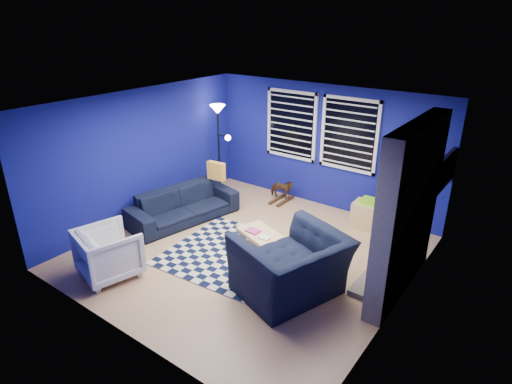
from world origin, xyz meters
TOP-DOWN VIEW (x-y plane):
  - floor at (0.00, 0.00)m, footprint 5.00×5.00m
  - ceiling at (0.00, 0.00)m, footprint 5.00×5.00m
  - wall_back at (0.00, 2.50)m, footprint 5.00×0.00m
  - wall_left at (-2.50, 0.00)m, footprint 0.00×5.00m
  - wall_right at (2.50, 0.00)m, footprint 0.00×5.00m
  - fireplace at (2.36, 0.50)m, footprint 0.65×2.00m
  - window_left at (-0.75, 2.46)m, footprint 1.17×0.06m
  - window_right at (0.55, 2.46)m, footprint 1.17×0.06m
  - tv at (2.45, 2.00)m, footprint 0.07×1.00m
  - rug at (0.04, -0.19)m, footprint 2.64×2.18m
  - sofa at (-1.77, 0.24)m, footprint 2.27×1.27m
  - armchair_big at (1.17, -0.56)m, footprint 1.75×1.64m
  - armchair_bent at (-1.32, -1.78)m, footprint 1.02×1.04m
  - rocking_horse at (-0.72, 2.10)m, footprint 0.36×0.56m
  - coffee_table at (0.20, 0.08)m, footprint 0.96×0.75m
  - cabinet at (1.27, 2.06)m, footprint 0.61×0.42m
  - floor_lamp at (-2.13, 1.76)m, footprint 0.53×0.33m
  - throw_pillow at (-1.62, 1.06)m, footprint 0.39×0.15m

SIDE VIEW (x-z plane):
  - floor at x=0.00m, z-range 0.00..0.00m
  - rug at x=0.04m, z-range 0.00..0.02m
  - cabinet at x=1.27m, z-range -0.03..0.55m
  - rocking_horse at x=-0.72m, z-range 0.07..0.50m
  - coffee_table at x=0.20m, z-range 0.08..0.50m
  - sofa at x=-1.77m, z-range 0.00..0.63m
  - armchair_bent at x=-1.32m, z-range 0.00..0.78m
  - armchair_big at x=1.17m, z-range 0.00..0.92m
  - throw_pillow at x=-1.62m, z-range 0.63..0.99m
  - fireplace at x=2.36m, z-range -0.05..2.45m
  - wall_back at x=0.00m, z-range -1.25..3.75m
  - wall_left at x=-2.50m, z-range -1.25..3.75m
  - wall_right at x=2.50m, z-range -1.25..3.75m
  - tv at x=2.45m, z-range 1.11..1.69m
  - window_left at x=-0.75m, z-range 0.89..2.31m
  - window_right at x=0.55m, z-range 0.89..2.31m
  - floor_lamp at x=-2.13m, z-range 0.63..2.59m
  - ceiling at x=0.00m, z-range 2.50..2.50m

